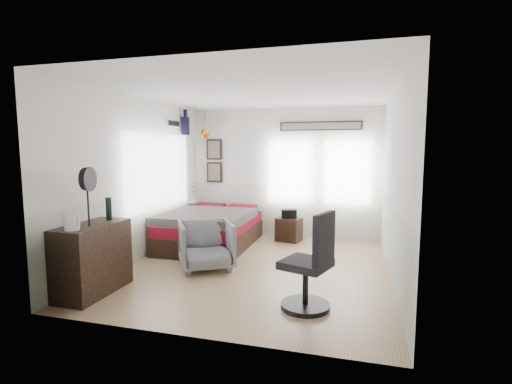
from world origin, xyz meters
The scene contains 12 objects.
ground_plane centered at (0.00, 0.00, -0.01)m, with size 4.00×4.50×0.01m, color #987B54.
room_shell centered at (-0.08, 0.19, 1.61)m, with size 4.02×4.52×2.71m.
wall_decor centered at (-1.10, 1.96, 2.10)m, with size 3.55×1.32×1.44m.
bed centered at (-1.19, 1.09, 0.33)m, with size 1.56×2.14×0.68m.
dresser centered at (-1.74, -1.53, 0.45)m, with size 0.48×1.00×0.90m, color black.
armchair centered at (-0.73, -0.22, 0.37)m, with size 0.79×0.81×0.74m, color gray.
nightstand centered at (0.19, 1.86, 0.23)m, with size 0.47×0.38×0.47m, color black.
task_chair centered at (1.01, -1.30, 0.47)m, with size 0.64×0.64×1.15m.
kettle centered at (-1.71, -1.88, 1.01)m, with size 0.19×0.16×0.22m.
bottle centered at (-1.70, -1.23, 1.05)m, with size 0.08×0.08×0.31m, color black.
stand_fan centered at (-1.66, -1.65, 1.47)m, with size 0.13×0.30×0.73m.
black_bag centered at (0.19, 1.86, 0.56)m, with size 0.30×0.19×0.18m, color black.
Camera 1 is at (1.49, -5.43, 1.83)m, focal length 26.00 mm.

